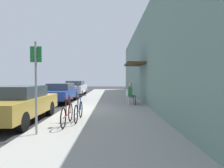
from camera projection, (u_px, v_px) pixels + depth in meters
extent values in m
plane|color=#2D2D30|center=(63.00, 112.00, 9.90)|extent=(60.00, 60.00, 0.00)
cube|color=#9E9B93|center=(108.00, 105.00, 11.89)|extent=(4.50, 32.00, 0.12)
cube|color=gray|center=(147.00, 59.00, 11.81)|extent=(0.30, 32.00, 5.76)
cube|color=#4C381E|center=(135.00, 64.00, 12.34)|extent=(1.10, 2.80, 0.12)
cube|color=#A58433|center=(18.00, 106.00, 7.52)|extent=(1.80, 4.40, 0.62)
cube|color=#333D47|center=(20.00, 92.00, 7.65)|extent=(1.48, 2.11, 0.46)
cylinder|color=black|center=(50.00, 108.00, 8.89)|extent=(0.22, 0.64, 0.64)
cylinder|color=black|center=(16.00, 108.00, 8.89)|extent=(0.22, 0.64, 0.64)
cylinder|color=black|center=(23.00, 122.00, 6.16)|extent=(0.22, 0.64, 0.64)
cube|color=navy|center=(61.00, 94.00, 13.66)|extent=(1.80, 4.40, 0.56)
cube|color=#333D47|center=(61.00, 86.00, 13.80)|extent=(1.48, 2.11, 0.46)
cylinder|color=black|center=(76.00, 96.00, 15.03)|extent=(0.22, 0.64, 0.64)
cylinder|color=black|center=(55.00, 96.00, 15.04)|extent=(0.22, 0.64, 0.64)
cylinder|color=black|center=(67.00, 100.00, 12.31)|extent=(0.22, 0.64, 0.64)
cylinder|color=black|center=(42.00, 100.00, 12.31)|extent=(0.22, 0.64, 0.64)
cube|color=silver|center=(75.00, 89.00, 19.17)|extent=(1.80, 4.40, 0.68)
cube|color=#333D47|center=(76.00, 83.00, 19.30)|extent=(1.48, 2.11, 0.43)
cylinder|color=black|center=(85.00, 91.00, 20.54)|extent=(0.22, 0.64, 0.64)
cylinder|color=black|center=(70.00, 91.00, 20.54)|extent=(0.22, 0.64, 0.64)
cylinder|color=black|center=(81.00, 93.00, 17.82)|extent=(0.22, 0.64, 0.64)
cylinder|color=black|center=(64.00, 93.00, 17.82)|extent=(0.22, 0.64, 0.64)
cylinder|color=slate|center=(78.00, 95.00, 11.91)|extent=(0.07, 0.07, 1.10)
cube|color=#383D42|center=(78.00, 84.00, 11.89)|extent=(0.12, 0.10, 0.22)
cylinder|color=gray|center=(36.00, 88.00, 5.45)|extent=(0.06, 0.06, 2.60)
cube|color=#19722D|center=(36.00, 54.00, 5.44)|extent=(0.32, 0.02, 0.44)
torus|color=black|center=(71.00, 112.00, 7.13)|extent=(0.04, 0.66, 0.66)
torus|color=black|center=(63.00, 118.00, 6.08)|extent=(0.04, 0.66, 0.66)
cylinder|color=maroon|center=(67.00, 115.00, 6.60)|extent=(0.04, 1.05, 0.04)
cylinder|color=maroon|center=(66.00, 108.00, 6.44)|extent=(0.04, 0.04, 0.50)
cube|color=black|center=(66.00, 100.00, 6.44)|extent=(0.10, 0.20, 0.06)
cylinder|color=maroon|center=(70.00, 105.00, 7.07)|extent=(0.03, 0.03, 0.56)
cylinder|color=maroon|center=(70.00, 97.00, 7.06)|extent=(0.46, 0.03, 0.03)
torus|color=black|center=(81.00, 109.00, 7.80)|extent=(0.04, 0.66, 0.66)
torus|color=black|center=(76.00, 114.00, 6.75)|extent=(0.04, 0.66, 0.66)
cylinder|color=#1E4C8C|center=(79.00, 112.00, 7.28)|extent=(0.04, 1.05, 0.04)
cylinder|color=#1E4C8C|center=(78.00, 105.00, 7.12)|extent=(0.04, 0.04, 0.50)
cube|color=black|center=(78.00, 98.00, 7.11)|extent=(0.10, 0.20, 0.06)
cylinder|color=#1E4C8C|center=(81.00, 103.00, 7.74)|extent=(0.03, 0.03, 0.56)
cylinder|color=#1E4C8C|center=(81.00, 96.00, 7.73)|extent=(0.46, 0.03, 0.03)
cylinder|color=silver|center=(135.00, 101.00, 11.76)|extent=(0.04, 0.04, 0.45)
cylinder|color=silver|center=(135.00, 101.00, 11.39)|extent=(0.04, 0.04, 0.45)
cylinder|color=silver|center=(129.00, 100.00, 11.83)|extent=(0.04, 0.04, 0.45)
cylinder|color=silver|center=(128.00, 101.00, 11.45)|extent=(0.04, 0.04, 0.45)
cube|color=silver|center=(132.00, 97.00, 11.60)|extent=(0.51, 0.51, 0.03)
cube|color=silver|center=(128.00, 93.00, 11.63)|extent=(0.10, 0.44, 0.40)
cylinder|color=#232838|center=(135.00, 101.00, 11.68)|extent=(0.11, 0.11, 0.47)
cylinder|color=#232838|center=(133.00, 97.00, 11.69)|extent=(0.38, 0.20, 0.14)
cylinder|color=#232838|center=(135.00, 101.00, 11.48)|extent=(0.11, 0.11, 0.47)
cylinder|color=#232838|center=(133.00, 97.00, 11.49)|extent=(0.38, 0.20, 0.14)
cube|color=#267233|center=(131.00, 92.00, 11.60)|extent=(0.28, 0.39, 0.56)
sphere|color=tan|center=(131.00, 85.00, 11.59)|extent=(0.22, 0.22, 0.22)
cylinder|color=silver|center=(132.00, 99.00, 12.64)|extent=(0.04, 0.04, 0.45)
cylinder|color=silver|center=(135.00, 100.00, 12.28)|extent=(0.04, 0.04, 0.45)
cylinder|color=silver|center=(127.00, 99.00, 12.52)|extent=(0.04, 0.04, 0.45)
cylinder|color=silver|center=(129.00, 100.00, 12.16)|extent=(0.04, 0.04, 0.45)
cube|color=silver|center=(131.00, 96.00, 12.39)|extent=(0.56, 0.56, 0.03)
cube|color=silver|center=(128.00, 93.00, 12.32)|extent=(0.17, 0.43, 0.40)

